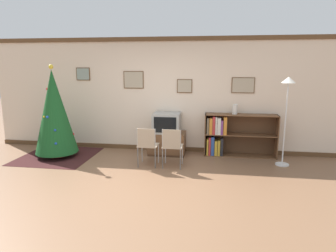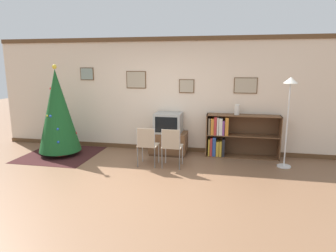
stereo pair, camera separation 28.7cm
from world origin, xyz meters
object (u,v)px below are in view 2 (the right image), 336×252
christmas_tree (58,111)px  folding_chair_right (172,145)px  television (168,123)px  bookshelf (229,136)px  standing_lamp (289,99)px  tv_console (168,143)px  vase (237,110)px  folding_chair_left (147,144)px

christmas_tree → folding_chair_right: 2.80m
television → bookshelf: bearing=4.4°
television → standing_lamp: bearing=-9.5°
tv_console → bookshelf: size_ratio=0.53×
tv_console → standing_lamp: standing_lamp is taller
folding_chair_right → bookshelf: size_ratio=0.51×
folding_chair_right → vase: 1.78m
standing_lamp → folding_chair_right: bearing=-167.1°
television → folding_chair_right: (0.26, -0.94, -0.28)m
tv_console → folding_chair_right: bearing=-74.8°
christmas_tree → standing_lamp: (4.98, 0.15, 0.37)m
folding_chair_left → christmas_tree: bearing=170.4°
bookshelf → vase: bearing=8.5°
tv_console → folding_chair_left: (-0.26, -0.94, 0.21)m
bookshelf → standing_lamp: 1.55m
folding_chair_left → vase: size_ratio=3.63×
bookshelf → vase: vase is taller
tv_console → vase: bearing=4.6°
television → folding_chair_left: (-0.26, -0.94, -0.28)m
folding_chair_left → folding_chair_right: same height
standing_lamp → bookshelf: bearing=154.7°
tv_console → folding_chair_right: 1.00m
vase → standing_lamp: standing_lamp is taller
television → christmas_tree: bearing=-166.9°
vase → tv_console: bearing=-175.4°
christmas_tree → vase: size_ratio=9.16×
television → vase: bearing=4.7°
tv_console → bookshelf: (1.40, 0.10, 0.21)m
folding_chair_left → vase: 2.18m
bookshelf → folding_chair_left: bearing=-147.7°
television → vase: vase is taller
folding_chair_left → standing_lamp: (2.78, 0.52, 0.93)m
tv_console → television: size_ratio=1.39×
christmas_tree → standing_lamp: bearing=1.7°
tv_console → vase: (1.54, 0.12, 0.82)m
folding_chair_right → vase: vase is taller
bookshelf → tv_console: bearing=-175.8°
christmas_tree → tv_console: (2.46, 0.57, -0.77)m
tv_console → vase: vase is taller
christmas_tree → bookshelf: 3.96m
christmas_tree → vase: christmas_tree is taller
television → standing_lamp: standing_lamp is taller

